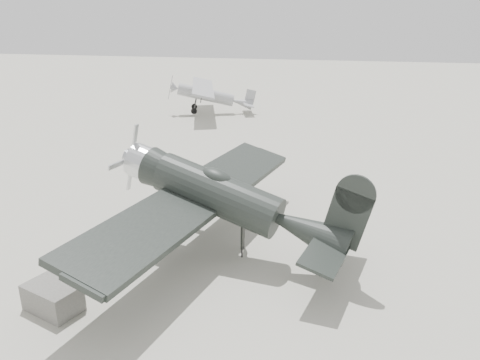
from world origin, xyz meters
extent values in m
plane|color=#9E9C8C|center=(0.00, 0.00, 0.00)|extent=(160.00, 160.00, 0.00)
cylinder|color=black|center=(0.75, -3.38, 2.36)|extent=(5.06, 2.53, 1.54)
cone|color=black|center=(4.30, -4.15, 2.41)|extent=(3.10, 2.00, 1.43)
cylinder|color=silver|center=(-2.53, -2.67, 2.36)|extent=(1.26, 1.54, 1.36)
cone|color=silver|center=(-3.18, -2.53, 2.36)|extent=(0.51, 0.68, 0.62)
cube|color=silver|center=(-3.10, -2.55, 2.36)|extent=(0.11, 0.21, 2.86)
ellipsoid|color=black|center=(0.53, -3.33, 3.04)|extent=(1.34, 0.99, 0.51)
cube|color=black|center=(-0.01, -3.22, 1.97)|extent=(5.06, 13.39, 0.24)
cube|color=black|center=(5.16, -4.34, 2.47)|extent=(2.16, 4.77, 0.11)
cube|color=black|center=(5.32, -4.37, 3.40)|extent=(1.31, 0.39, 1.98)
cylinder|color=black|center=(-0.75, -4.58, 0.46)|extent=(0.77, 0.33, 0.75)
cylinder|color=black|center=(-0.12, -1.67, 0.46)|extent=(0.77, 0.33, 0.75)
cylinder|color=#333333|center=(-0.75, -4.58, 1.20)|extent=(0.14, 0.14, 1.54)
cylinder|color=#333333|center=(-0.12, -1.67, 1.20)|extent=(0.14, 0.14, 1.54)
cylinder|color=black|center=(5.42, -4.40, 1.94)|extent=(0.26, 0.14, 0.24)
cylinder|color=#9D9EA2|center=(-7.49, 22.33, 1.78)|extent=(5.23, 2.58, 1.09)
cone|color=#9D9EA2|center=(-4.18, 23.36, 1.78)|extent=(1.99, 1.48, 0.99)
cone|color=#9D9EA2|center=(-10.22, 21.47, 1.78)|extent=(0.87, 1.16, 1.03)
cube|color=#9D9EA2|center=(-10.60, 21.35, 1.78)|extent=(0.09, 0.15, 2.18)
cube|color=#9D9EA2|center=(-7.86, 22.21, 2.39)|extent=(5.05, 10.94, 0.18)
cube|color=#9D9EA2|center=(-3.71, 23.51, 1.83)|extent=(1.86, 3.47, 0.08)
cube|color=#9D9EA2|center=(-3.62, 23.54, 2.47)|extent=(0.87, 0.34, 1.29)
cylinder|color=black|center=(-7.92, 21.05, 0.27)|extent=(0.57, 0.30, 0.55)
cylinder|color=black|center=(-8.57, 23.13, 0.27)|extent=(0.57, 0.30, 0.55)
cylinder|color=#333333|center=(-7.92, 21.05, 0.84)|extent=(0.11, 0.11, 1.19)
cylinder|color=#333333|center=(-8.57, 23.13, 0.84)|extent=(0.11, 0.11, 1.19)
cylinder|color=black|center=(-3.52, 23.57, 1.48)|extent=(0.19, 0.12, 0.18)
cube|color=#5E5B57|center=(-3.29, -8.14, 0.43)|extent=(1.97, 1.57, 0.86)
cylinder|color=#333333|center=(1.70, -3.56, 0.75)|extent=(0.08, 0.08, 1.49)
cylinder|color=#333333|center=(1.61, -2.88, 0.75)|extent=(0.08, 0.08, 1.49)
cube|color=black|center=(1.65, -3.22, 0.92)|extent=(0.19, 1.03, 1.03)
cube|color=beige|center=(1.61, -3.23, 0.98)|extent=(0.11, 0.80, 0.21)
camera|label=1|loc=(5.12, -18.96, 8.69)|focal=35.00mm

